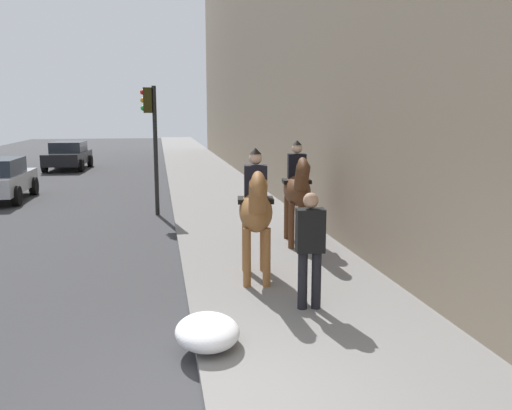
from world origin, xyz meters
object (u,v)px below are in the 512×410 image
pedestrian_greeting (310,243)px  car_near_lane (68,155)px  mounted_horse_near (256,209)px  traffic_light_near_curb (152,129)px  mounted_horse_far (297,188)px

pedestrian_greeting → car_near_lane: 23.24m
pedestrian_greeting → mounted_horse_near: bearing=24.6°
mounted_horse_near → car_near_lane: bearing=-155.5°
car_near_lane → traffic_light_near_curb: traffic_light_near_curb is taller
car_near_lane → traffic_light_near_curb: 14.63m
mounted_horse_far → traffic_light_near_curb: size_ratio=0.61×
mounted_horse_near → traffic_light_near_curb: size_ratio=0.61×
mounted_horse_far → pedestrian_greeting: size_ratio=1.31×
mounted_horse_near → mounted_horse_far: size_ratio=1.00×
pedestrian_greeting → car_near_lane: (22.25, 6.72, -0.34)m
car_near_lane → mounted_horse_far: bearing=25.1°
mounted_horse_near → traffic_light_near_curb: bearing=-158.0°
mounted_horse_far → car_near_lane: bearing=-150.3°
mounted_horse_near → traffic_light_near_curb: traffic_light_near_curb is taller
car_near_lane → mounted_horse_near: bearing=19.5°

